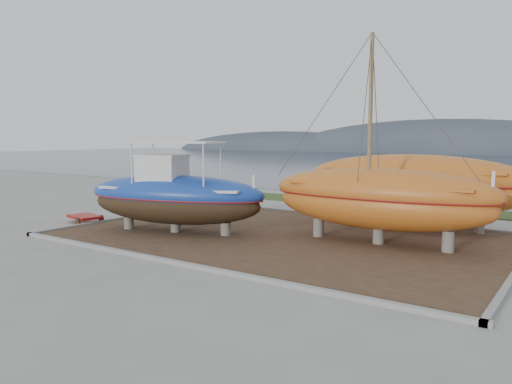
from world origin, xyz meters
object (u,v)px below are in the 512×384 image
Objects in this scene: orange_sailboat at (381,140)px; red_trailer at (85,219)px; white_dinghy at (183,206)px; blue_caique at (175,187)px; orange_bare_hull at (413,192)px.

orange_sailboat is 14.91m from red_trailer.
white_dinghy is 4.93m from red_trailer.
white_dinghy is (-2.63, 3.28, -1.45)m from blue_caique.
orange_sailboat is at bearing -92.97° from orange_bare_hull.
red_trailer is (-5.64, -0.61, -1.88)m from blue_caique.
blue_caique is at bearing -142.90° from orange_bare_hull.
blue_caique is 0.91× the size of orange_sailboat.
white_dinghy is 1.41× the size of red_trailer.
orange_bare_hull is 15.99m from red_trailer.
blue_caique is 9.02m from orange_sailboat.
red_trailer is at bearing 170.38° from blue_caique.
blue_caique is at bearing 17.27° from red_trailer.
orange_sailboat reaches higher than blue_caique.
orange_bare_hull is at bearing -1.49° from white_dinghy.
orange_bare_hull is (10.90, 3.85, 1.10)m from white_dinghy.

